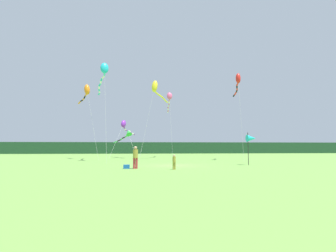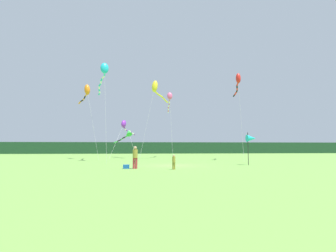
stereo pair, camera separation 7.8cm
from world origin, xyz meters
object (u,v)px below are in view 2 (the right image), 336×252
at_px(kite_purple, 125,125).
at_px(kite_red, 238,81).
at_px(person_child, 174,161).
at_px(kite_yellow, 156,88).
at_px(cooler_box, 126,167).
at_px(kite_green, 127,134).
at_px(kite_rainbow, 169,99).
at_px(kite_cyan, 104,72).
at_px(person_adult, 135,156).
at_px(kite_orange, 87,91).
at_px(banner_flag_pole, 251,139).

distance_m(kite_purple, kite_red, 18.97).
relative_size(person_child, kite_yellow, 0.10).
height_order(cooler_box, kite_green, kite_green).
bearing_deg(kite_rainbow, kite_cyan, -133.02).
height_order(person_adult, kite_green, kite_green).
xyz_separation_m(person_adult, kite_orange, (-7.67, 16.60, 8.87)).
height_order(kite_red, kite_green, kite_red).
height_order(kite_orange, kite_red, kite_red).
relative_size(person_child, kite_purple, 0.12).
xyz_separation_m(person_child, kite_orange, (-10.68, 17.60, 9.24)).
height_order(kite_yellow, kite_green, kite_yellow).
distance_m(kite_red, kite_cyan, 17.40).
height_order(person_child, kite_rainbow, kite_rainbow).
xyz_separation_m(cooler_box, kite_yellow, (3.05, 15.07, 10.06)).
bearing_deg(kite_yellow, cooler_box, -101.46).
xyz_separation_m(banner_flag_pole, kite_yellow, (-8.75, 12.08, 7.66)).
bearing_deg(kite_green, cooler_box, -86.18).
bearing_deg(person_child, kite_cyan, 121.53).
distance_m(kite_yellow, kite_rainbow, 6.52).
xyz_separation_m(person_child, kite_red, (9.95, 12.02, 9.74)).
bearing_deg(kite_cyan, kite_red, -0.33).
bearing_deg(person_child, kite_orange, 121.26).
relative_size(banner_flag_pole, kite_orange, 0.29).
xyz_separation_m(kite_orange, kite_cyan, (3.25, -5.48, 1.25)).
distance_m(person_child, kite_rainbow, 24.05).
relative_size(kite_red, kite_yellow, 1.00).
distance_m(person_adult, kite_cyan, 15.67).
relative_size(person_adult, person_child, 1.57).
bearing_deg(kite_purple, kite_red, -32.55).
relative_size(cooler_box, kite_orange, 0.05).
height_order(cooler_box, kite_cyan, kite_cyan).
bearing_deg(kite_orange, banner_flag_pole, -35.74).
distance_m(kite_red, kite_green, 18.65).
bearing_deg(kite_rainbow, kite_yellow, -113.44).
bearing_deg(person_adult, kite_rainbow, 76.86).
bearing_deg(kite_purple, kite_yellow, -49.88).
bearing_deg(kite_red, cooler_box, -141.41).
bearing_deg(cooler_box, person_child, -16.56).
bearing_deg(kite_yellow, kite_red, -21.38).
height_order(person_adult, kite_yellow, kite_yellow).
bearing_deg(cooler_box, banner_flag_pole, 14.21).
xyz_separation_m(person_adult, kite_cyan, (-4.42, 11.12, 10.12)).
height_order(person_adult, kite_cyan, kite_cyan).
bearing_deg(kite_red, kite_green, 149.29).
bearing_deg(kite_cyan, person_child, -58.47).
relative_size(kite_yellow, kite_cyan, 0.93).
relative_size(person_adult, kite_cyan, 0.15).
distance_m(kite_purple, kite_cyan, 11.53).
xyz_separation_m(kite_purple, kite_cyan, (-1.99, -9.73, 5.87)).
bearing_deg(person_adult, person_child, -18.31).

